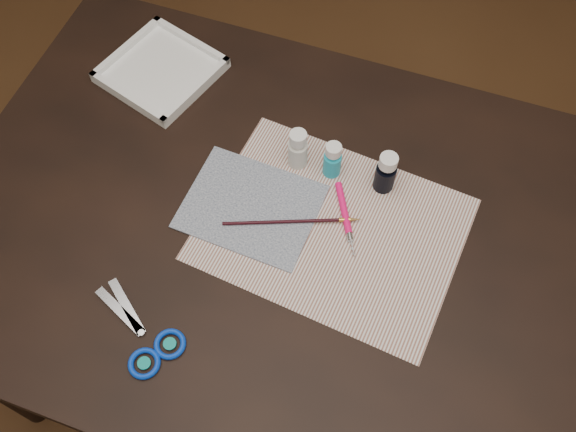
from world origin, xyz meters
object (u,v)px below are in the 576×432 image
(paint_bottle_navy, at_px, (386,172))
(palette_tray, at_px, (161,70))
(canvas, at_px, (251,206))
(paint_bottle_white, at_px, (298,149))
(paper, at_px, (332,229))
(scissors, at_px, (131,328))
(paint_bottle_cyan, at_px, (333,160))

(paint_bottle_navy, height_order, palette_tray, paint_bottle_navy)
(canvas, height_order, paint_bottle_white, paint_bottle_white)
(paper, height_order, canvas, canvas)
(paint_bottle_navy, bearing_deg, palette_tray, 167.64)
(paper, distance_m, palette_tray, 0.52)
(paper, relative_size, paint_bottle_navy, 4.85)
(canvas, xyz_separation_m, paint_bottle_white, (0.05, 0.13, 0.04))
(paint_bottle_navy, distance_m, palette_tray, 0.54)
(paper, xyz_separation_m, canvas, (-0.16, -0.01, 0.00))
(paint_bottle_white, distance_m, paint_bottle_navy, 0.17)
(scissors, distance_m, palette_tray, 0.57)
(canvas, relative_size, scissors, 1.16)
(scissors, bearing_deg, palette_tray, -46.54)
(paper, relative_size, paint_bottle_white, 5.03)
(paper, height_order, paint_bottle_cyan, paint_bottle_cyan)
(palette_tray, bearing_deg, scissors, -69.96)
(paint_bottle_white, height_order, paint_bottle_navy, paint_bottle_navy)
(canvas, bearing_deg, paint_bottle_navy, 30.29)
(canvas, xyz_separation_m, scissors, (-0.10, -0.29, 0.00))
(paint_bottle_cyan, relative_size, palette_tray, 0.40)
(paint_bottle_navy, xyz_separation_m, palette_tray, (-0.52, 0.11, -0.04))
(paint_bottle_navy, bearing_deg, canvas, -149.71)
(paper, bearing_deg, paint_bottle_cyan, 108.54)
(paint_bottle_cyan, distance_m, palette_tray, 0.44)
(paint_bottle_cyan, relative_size, scissors, 0.40)
(paper, distance_m, paint_bottle_white, 0.17)
(canvas, height_order, paint_bottle_navy, paint_bottle_navy)
(scissors, height_order, palette_tray, palette_tray)
(paper, bearing_deg, paint_bottle_white, 132.63)
(paint_bottle_white, relative_size, paint_bottle_navy, 0.96)
(paint_bottle_white, xyz_separation_m, paint_bottle_cyan, (0.07, 0.00, -0.00))
(palette_tray, bearing_deg, paint_bottle_cyan, -15.56)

